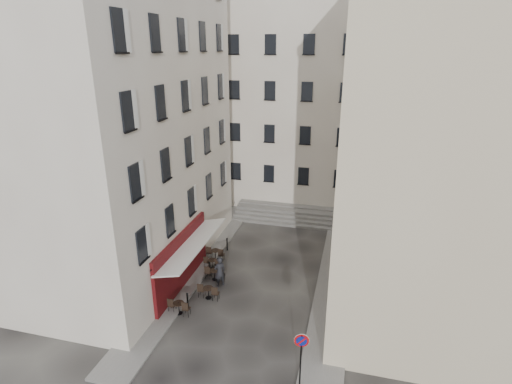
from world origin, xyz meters
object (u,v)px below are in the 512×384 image
(no_parking_sign, at_px, (301,350))
(pedestrian, at_px, (220,272))
(bistro_table_b, at_px, (209,292))
(bistro_table_a, at_px, (179,307))

(no_parking_sign, xyz_separation_m, pedestrian, (-5.88, 6.49, -0.96))
(bistro_table_b, height_order, pedestrian, pedestrian)
(bistro_table_b, bearing_deg, pedestrian, 81.91)
(bistro_table_b, distance_m, pedestrian, 1.53)
(bistro_table_b, relative_size, pedestrian, 0.66)
(no_parking_sign, xyz_separation_m, bistro_table_a, (-7.12, 3.32, -1.47))
(no_parking_sign, height_order, bistro_table_a, no_parking_sign)
(bistro_table_a, bearing_deg, no_parking_sign, -24.96)
(no_parking_sign, height_order, bistro_table_b, no_parking_sign)
(bistro_table_a, bearing_deg, pedestrian, 68.61)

